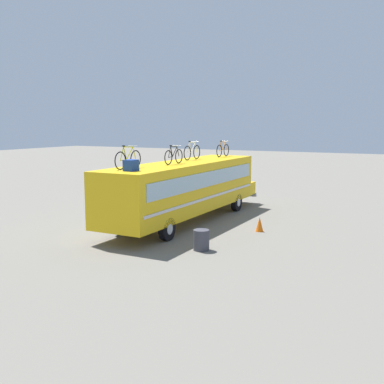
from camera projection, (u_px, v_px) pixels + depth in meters
name	position (u px, v px, depth m)	size (l,w,h in m)	color
ground_plane	(184.00, 222.00, 23.05)	(120.00, 120.00, 0.00)	slate
bus	(186.00, 187.00, 22.95)	(12.71, 2.63, 2.93)	yellow
luggage_bag_1	(131.00, 165.00, 18.44)	(0.52, 0.43, 0.44)	#193899
rooftop_bicycle_1	(128.00, 159.00, 19.28)	(1.82, 0.44, 0.98)	black
rooftop_bicycle_2	(174.00, 156.00, 21.55)	(1.64, 0.44, 0.89)	black
rooftop_bicycle_3	(192.00, 152.00, 24.21)	(1.78, 0.44, 0.98)	black
rooftop_bicycle_4	(223.00, 150.00, 26.50)	(1.67, 0.44, 0.92)	black
trash_bin	(201.00, 240.00, 17.86)	(0.61, 0.61, 0.79)	#3F3F47
traffic_cone	(260.00, 224.00, 20.97)	(0.35, 0.35, 0.65)	orange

